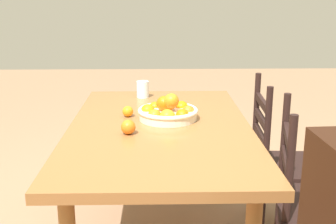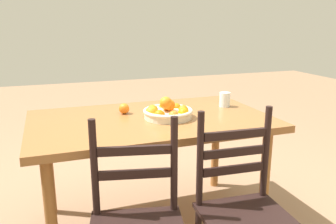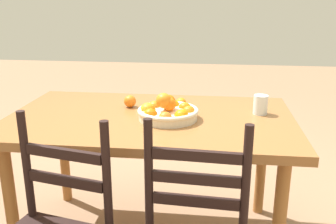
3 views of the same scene
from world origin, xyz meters
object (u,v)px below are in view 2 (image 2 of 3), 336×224
chair_near_window (244,210)px  orange_loose_1 (165,105)px  orange_loose_0 (124,109)px  fruit_bowl (168,112)px  dining_table (151,129)px  drinking_glass (225,100)px

chair_near_window → orange_loose_1: chair_near_window is taller
chair_near_window → orange_loose_0: bearing=118.6°
fruit_bowl → orange_loose_0: 0.32m
chair_near_window → fruit_bowl: bearing=107.4°
dining_table → orange_loose_1: 0.26m
drinking_glass → dining_table: bearing=10.2°
orange_loose_0 → orange_loose_1: size_ratio=1.20×
dining_table → fruit_bowl: bearing=156.4°
orange_loose_0 → orange_loose_1: (-0.30, -0.02, -0.01)m
dining_table → orange_loose_1: size_ratio=26.03×
orange_loose_0 → orange_loose_1: orange_loose_0 is taller
fruit_bowl → orange_loose_1: (-0.05, -0.22, -0.01)m
orange_loose_0 → orange_loose_1: 0.30m
orange_loose_0 → drinking_glass: (-0.75, 0.05, 0.02)m
orange_loose_1 → chair_near_window: bearing=97.4°
orange_loose_1 → drinking_glass: 0.45m
fruit_bowl → drinking_glass: (-0.50, -0.15, 0.01)m
orange_loose_0 → chair_near_window: bearing=115.1°
dining_table → orange_loose_1: bearing=-131.5°
dining_table → drinking_glass: size_ratio=14.57×
dining_table → fruit_bowl: size_ratio=4.78×
chair_near_window → orange_loose_1: bearing=100.9°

